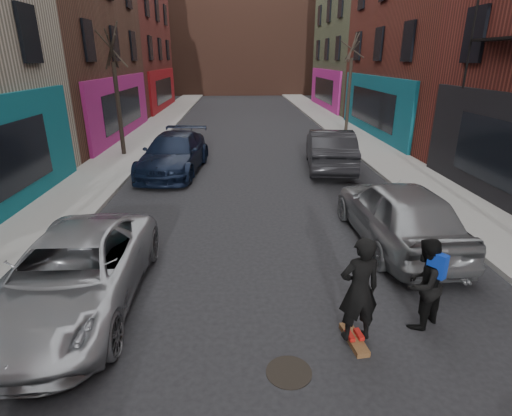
{
  "coord_description": "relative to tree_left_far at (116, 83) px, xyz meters",
  "views": [
    {
      "loc": [
        -0.69,
        -1.23,
        4.46
      ],
      "look_at": [
        -0.35,
        6.36,
        1.6
      ],
      "focal_mm": 28.0,
      "sensor_mm": 36.0,
      "label": 1
    }
  ],
  "objects": [
    {
      "name": "sidewalk_left",
      "position": [
        -0.05,
        12.0,
        -3.31
      ],
      "size": [
        2.5,
        84.0,
        0.13
      ],
      "primitive_type": "cube",
      "color": "gray",
      "rests_on": "ground"
    },
    {
      "name": "sidewalk_right",
      "position": [
        12.45,
        12.0,
        -3.31
      ],
      "size": [
        2.5,
        84.0,
        0.13
      ],
      "primitive_type": "cube",
      "color": "gray",
      "rests_on": "ground"
    },
    {
      "name": "building_far",
      "position": [
        6.2,
        38.0,
        3.62
      ],
      "size": [
        40.0,
        10.0,
        14.0
      ],
      "primitive_type": "cube",
      "color": "#47281E",
      "rests_on": "ground"
    },
    {
      "name": "tree_left_far",
      "position": [
        0.0,
        0.0,
        0.0
      ],
      "size": [
        2.0,
        2.0,
        6.5
      ],
      "primitive_type": null,
      "color": "black",
      "rests_on": "sidewalk_left"
    },
    {
      "name": "tree_right_far",
      "position": [
        12.4,
        6.0,
        0.15
      ],
      "size": [
        2.0,
        2.0,
        6.8
      ],
      "primitive_type": null,
      "color": "black",
      "rests_on": "sidewalk_right"
    },
    {
      "name": "parked_left_far",
      "position": [
        2.41,
        -12.57,
        -2.68
      ],
      "size": [
        2.36,
        5.08,
        1.41
      ],
      "primitive_type": "imported",
      "rotation": [
        0.0,
        0.0,
        0.0
      ],
      "color": "#92949A",
      "rests_on": "ground"
    },
    {
      "name": "parked_left_end",
      "position": [
        2.87,
        -2.99,
        -2.59
      ],
      "size": [
        2.73,
        5.61,
        1.57
      ],
      "primitive_type": "imported",
      "rotation": [
        0.0,
        0.0,
        -0.1
      ],
      "color": "black",
      "rests_on": "ground"
    },
    {
      "name": "parked_right_far",
      "position": [
        9.48,
        -10.11,
        -2.54
      ],
      "size": [
        2.12,
        4.99,
        1.68
      ],
      "primitive_type": "imported",
      "rotation": [
        0.0,
        0.0,
        3.17
      ],
      "color": "gray",
      "rests_on": "ground"
    },
    {
      "name": "parked_right_end",
      "position": [
        9.4,
        -2.67,
        -2.54
      ],
      "size": [
        2.38,
        5.28,
        1.68
      ],
      "primitive_type": "imported",
      "rotation": [
        0.0,
        0.0,
        3.02
      ],
      "color": "black",
      "rests_on": "ground"
    },
    {
      "name": "skateboard",
      "position": [
        7.4,
        -13.84,
        -3.33
      ],
      "size": [
        0.32,
        0.82,
        0.1
      ],
      "primitive_type": "cube",
      "rotation": [
        0.0,
        0.0,
        0.13
      ],
      "color": "brown",
      "rests_on": "ground"
    },
    {
      "name": "skateboarder",
      "position": [
        7.4,
        -13.84,
        -2.37
      ],
      "size": [
        0.72,
        0.52,
        1.83
      ],
      "primitive_type": "imported",
      "rotation": [
        0.0,
        0.0,
        3.27
      ],
      "color": "black",
      "rests_on": "skateboard"
    },
    {
      "name": "pedestrian",
      "position": [
        8.65,
        -13.43,
        -2.54
      ],
      "size": [
        1.02,
        0.98,
        1.66
      ],
      "rotation": [
        0.0,
        0.0,
        3.75
      ],
      "color": "black",
      "rests_on": "ground"
    },
    {
      "name": "manhole",
      "position": [
        6.22,
        -14.48,
        -3.37
      ],
      "size": [
        0.78,
        0.78,
        0.01
      ],
      "primitive_type": "cylinder",
      "rotation": [
        0.0,
        0.0,
        0.12
      ],
      "color": "black",
      "rests_on": "ground"
    }
  ]
}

